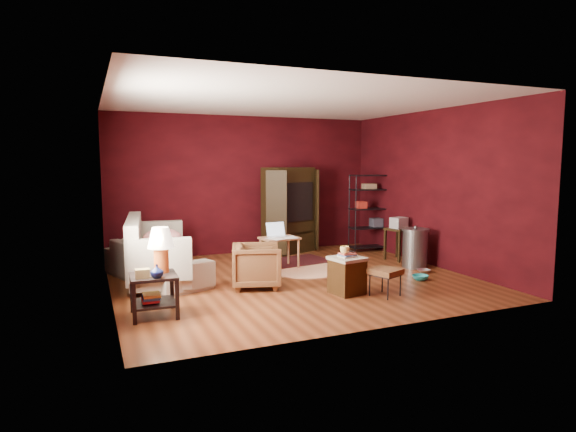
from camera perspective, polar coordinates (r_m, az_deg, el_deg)
name	(u,v)px	position (r m, az deg, el deg)	size (l,w,h in m)	color
room	(291,192)	(7.56, 0.35, 2.85)	(5.54, 5.04, 2.84)	brown
sofa	(156,255)	(7.90, -15.37, -4.46)	(2.11, 0.62, 0.83)	#A39D8D
armchair	(257,264)	(7.25, -3.73, -5.65)	(0.70, 0.65, 0.72)	black
pet_bowl_steel	(424,266)	(8.53, 15.79, -5.73)	(0.22, 0.06, 0.22)	silver
pet_bowl_turquoise	(420,272)	(7.99, 15.42, -6.44)	(0.25, 0.08, 0.25)	#25ADB1
vase	(157,271)	(5.89, -15.27, -6.36)	(0.15, 0.16, 0.15)	#0B123A
mug	(345,249)	(6.83, 6.74, -3.90)	(0.13, 0.10, 0.13)	#FFE57C
side_table	(157,263)	(6.12, -15.23, -5.38)	(0.56, 0.56, 1.08)	black
sofa_cushions	(155,252)	(7.88, -15.53, -4.19)	(1.14, 2.30, 0.93)	#A39D8D
hamper	(347,275)	(6.96, 7.01, -6.91)	(0.50, 0.50, 0.61)	#42260F
footstool	(385,272)	(6.91, 11.46, -6.57)	(0.49, 0.49, 0.39)	black
rug_round	(306,270)	(8.43, 2.12, -6.38)	(1.37, 1.37, 0.01)	white
rug_oriental	(295,261)	(9.08, 0.82, -5.37)	(1.40, 1.05, 0.01)	#4E1419
laptop_desk	(279,241)	(8.46, -1.06, -2.93)	(0.69, 0.57, 0.80)	#B27851
tv_armoire	(289,208)	(9.94, 0.17, 0.91)	(1.30, 1.01, 1.76)	black
wire_shelving	(369,209)	(10.23, 9.61, 0.79)	(0.82, 0.42, 1.61)	black
small_stand	(399,228)	(9.42, 12.98, -1.42)	(0.50, 0.50, 0.82)	black
trash_can	(415,248)	(8.87, 14.81, -3.65)	(0.58, 0.58, 0.75)	gray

